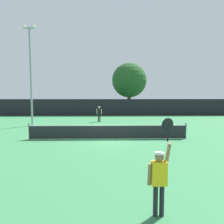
{
  "coord_description": "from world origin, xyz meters",
  "views": [
    {
      "loc": [
        -0.05,
        -14.72,
        3.11
      ],
      "look_at": [
        0.37,
        4.77,
        1.43
      ],
      "focal_mm": 35.24,
      "sensor_mm": 36.0,
      "label": 1
    }
  ],
  "objects_px": {
    "tennis_ball": "(94,129)",
    "large_tree": "(129,80)",
    "player_serving": "(159,174)",
    "parked_car_mid": "(117,106)",
    "parked_car_far": "(143,107)",
    "light_pole": "(31,70)",
    "player_receiving": "(99,112)",
    "parked_car_near": "(89,106)"
  },
  "relations": [
    {
      "from": "tennis_ball",
      "to": "player_serving",
      "type": "bearing_deg",
      "value": -79.42
    },
    {
      "from": "large_tree",
      "to": "parked_car_far",
      "type": "relative_size",
      "value": 1.83
    },
    {
      "from": "light_pole",
      "to": "parked_car_far",
      "type": "distance_m",
      "value": 20.84
    },
    {
      "from": "player_receiving",
      "to": "light_pole",
      "type": "relative_size",
      "value": 0.18
    },
    {
      "from": "player_receiving",
      "to": "light_pole",
      "type": "distance_m",
      "value": 8.08
    },
    {
      "from": "light_pole",
      "to": "parked_car_mid",
      "type": "bearing_deg",
      "value": 63.43
    },
    {
      "from": "player_serving",
      "to": "parked_car_near",
      "type": "bearing_deg",
      "value": 97.56
    },
    {
      "from": "player_serving",
      "to": "player_receiving",
      "type": "height_order",
      "value": "player_serving"
    },
    {
      "from": "parked_car_far",
      "to": "parked_car_mid",
      "type": "bearing_deg",
      "value": 146.37
    },
    {
      "from": "player_serving",
      "to": "parked_car_near",
      "type": "distance_m",
      "value": 33.93
    },
    {
      "from": "large_tree",
      "to": "parked_car_near",
      "type": "bearing_deg",
      "value": 157.73
    },
    {
      "from": "player_receiving",
      "to": "large_tree",
      "type": "xyz_separation_m",
      "value": [
        4.5,
        12.4,
        4.16
      ]
    },
    {
      "from": "light_pole",
      "to": "parked_car_far",
      "type": "xyz_separation_m",
      "value": [
        13.14,
        15.54,
        -4.47
      ]
    },
    {
      "from": "large_tree",
      "to": "parked_car_mid",
      "type": "relative_size",
      "value": 1.84
    },
    {
      "from": "light_pole",
      "to": "parked_car_near",
      "type": "height_order",
      "value": "light_pole"
    },
    {
      "from": "tennis_ball",
      "to": "light_pole",
      "type": "height_order",
      "value": "light_pole"
    },
    {
      "from": "light_pole",
      "to": "large_tree",
      "type": "relative_size",
      "value": 1.16
    },
    {
      "from": "parked_car_near",
      "to": "parked_car_far",
      "type": "height_order",
      "value": "same"
    },
    {
      "from": "parked_car_near",
      "to": "parked_car_far",
      "type": "relative_size",
      "value": 1.0
    },
    {
      "from": "parked_car_far",
      "to": "light_pole",
      "type": "bearing_deg",
      "value": -136.14
    },
    {
      "from": "large_tree",
      "to": "parked_car_far",
      "type": "height_order",
      "value": "large_tree"
    },
    {
      "from": "parked_car_near",
      "to": "large_tree",
      "type": "bearing_deg",
      "value": -27.7
    },
    {
      "from": "player_receiving",
      "to": "large_tree",
      "type": "relative_size",
      "value": 0.21
    },
    {
      "from": "light_pole",
      "to": "parked_car_far",
      "type": "height_order",
      "value": "light_pole"
    },
    {
      "from": "parked_car_mid",
      "to": "parked_car_far",
      "type": "distance_m",
      "value": 4.81
    },
    {
      "from": "player_receiving",
      "to": "light_pole",
      "type": "height_order",
      "value": "light_pole"
    },
    {
      "from": "player_serving",
      "to": "light_pole",
      "type": "xyz_separation_m",
      "value": [
        -8.45,
        15.6,
        4.16
      ]
    },
    {
      "from": "tennis_ball",
      "to": "large_tree",
      "type": "height_order",
      "value": "large_tree"
    },
    {
      "from": "tennis_ball",
      "to": "parked_car_mid",
      "type": "xyz_separation_m",
      "value": [
        2.9,
        20.18,
        0.74
      ]
    },
    {
      "from": "player_serving",
      "to": "tennis_ball",
      "type": "relative_size",
      "value": 36.61
    },
    {
      "from": "tennis_ball",
      "to": "light_pole",
      "type": "distance_m",
      "value": 8.3
    },
    {
      "from": "parked_car_mid",
      "to": "player_serving",
      "type": "bearing_deg",
      "value": -96.01
    },
    {
      "from": "tennis_ball",
      "to": "large_tree",
      "type": "distance_m",
      "value": 19.01
    },
    {
      "from": "player_serving",
      "to": "parked_car_near",
      "type": "xyz_separation_m",
      "value": [
        -4.47,
        33.63,
        -0.31
      ]
    },
    {
      "from": "parked_car_near",
      "to": "parked_car_mid",
      "type": "height_order",
      "value": "same"
    },
    {
      "from": "parked_car_far",
      "to": "player_receiving",
      "type": "bearing_deg",
      "value": -124.38
    },
    {
      "from": "large_tree",
      "to": "parked_car_far",
      "type": "bearing_deg",
      "value": 6.78
    },
    {
      "from": "tennis_ball",
      "to": "large_tree",
      "type": "relative_size",
      "value": 0.01
    },
    {
      "from": "player_serving",
      "to": "large_tree",
      "type": "relative_size",
      "value": 0.31
    },
    {
      "from": "large_tree",
      "to": "parked_car_mid",
      "type": "distance_m",
      "value": 5.41
    },
    {
      "from": "player_serving",
      "to": "light_pole",
      "type": "relative_size",
      "value": 0.27
    },
    {
      "from": "light_pole",
      "to": "player_serving",
      "type": "bearing_deg",
      "value": -61.55
    }
  ]
}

